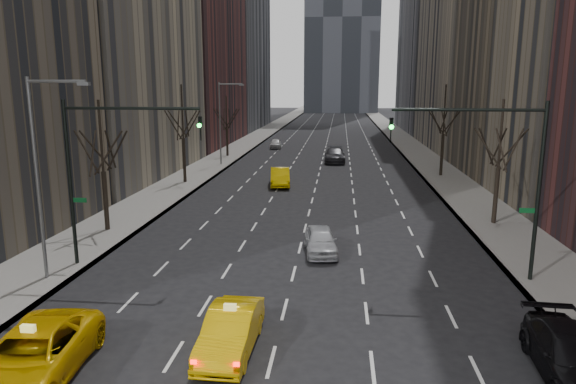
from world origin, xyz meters
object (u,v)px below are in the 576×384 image
(taxi_sedan, at_px, (231,331))
(parked_suv_black, at_px, (571,356))
(silver_sedan_ahead, at_px, (321,240))
(taxi_suv, at_px, (32,357))

(taxi_sedan, height_order, parked_suv_black, taxi_sedan)
(taxi_sedan, bearing_deg, silver_sedan_ahead, 77.59)
(parked_suv_black, bearing_deg, taxi_sedan, -179.71)
(silver_sedan_ahead, bearing_deg, taxi_sedan, -110.42)
(taxi_sedan, distance_m, silver_sedan_ahead, 11.01)
(taxi_suv, xyz_separation_m, silver_sedan_ahead, (8.15, 13.08, -0.11))
(taxi_suv, relative_size, silver_sedan_ahead, 1.43)
(taxi_sedan, relative_size, silver_sedan_ahead, 1.10)
(taxi_suv, relative_size, parked_suv_black, 1.16)
(taxi_suv, bearing_deg, silver_sedan_ahead, 52.76)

